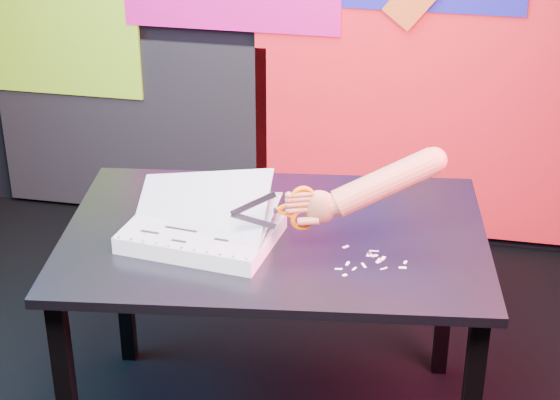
# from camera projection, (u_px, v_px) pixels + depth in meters

# --- Properties ---
(room) EXTENTS (3.01, 3.01, 2.71)m
(room) POSITION_uv_depth(u_px,v_px,m) (186.00, 40.00, 2.53)
(room) COLOR black
(room) RESTS_ON ground
(backdrop) EXTENTS (2.88, 0.05, 2.08)m
(backdrop) POSITION_uv_depth(u_px,v_px,m) (303.00, 32.00, 3.98)
(backdrop) COLOR red
(backdrop) RESTS_ON ground
(work_table) EXTENTS (1.37, 1.00, 0.75)m
(work_table) POSITION_uv_depth(u_px,v_px,m) (275.00, 256.00, 2.85)
(work_table) COLOR black
(work_table) RESTS_ON ground
(printout_stack) EXTENTS (0.46, 0.36, 0.23)m
(printout_stack) POSITION_uv_depth(u_px,v_px,m) (202.00, 232.00, 2.75)
(printout_stack) COLOR white
(printout_stack) RESTS_ON work_table
(scissors) EXTENTS (0.23, 0.10, 0.14)m
(scissors) POSITION_uv_depth(u_px,v_px,m) (297.00, 209.00, 2.64)
(scissors) COLOR silver
(scissors) RESTS_ON printout_stack
(hand_forearm) EXTENTS (0.43, 0.21, 0.21)m
(hand_forearm) POSITION_uv_depth(u_px,v_px,m) (374.00, 186.00, 2.65)
(hand_forearm) COLOR #974A3C
(hand_forearm) RESTS_ON work_table
(paper_clippings) EXTENTS (0.20, 0.18, 0.00)m
(paper_clippings) POSITION_uv_depth(u_px,v_px,m) (370.00, 261.00, 2.66)
(paper_clippings) COLOR white
(paper_clippings) RESTS_ON work_table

